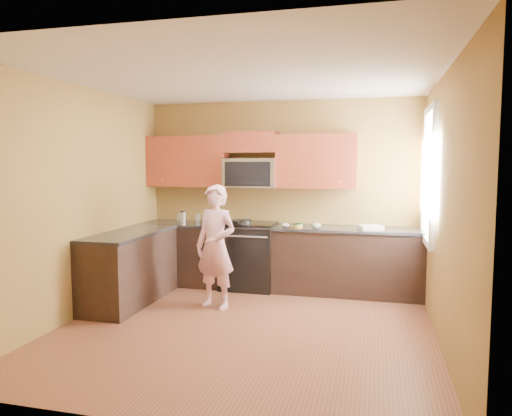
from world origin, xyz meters
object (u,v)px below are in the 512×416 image
(travel_mug, at_px, (183,223))
(woman, at_px, (216,247))
(frying_pan, at_px, (241,224))
(microwave, at_px, (251,187))
(butter_tub, at_px, (299,228))
(stove, at_px, (249,255))

(travel_mug, bearing_deg, woman, -49.45)
(woman, distance_m, frying_pan, 0.85)
(microwave, height_order, woman, microwave)
(butter_tub, bearing_deg, microwave, 158.56)
(butter_tub, distance_m, travel_mug, 1.76)
(frying_pan, bearing_deg, stove, 66.77)
(woman, bearing_deg, frying_pan, 100.69)
(frying_pan, relative_size, travel_mug, 2.82)
(microwave, distance_m, butter_tub, 0.96)
(frying_pan, xyz_separation_m, butter_tub, (0.81, 0.01, -0.03))
(butter_tub, relative_size, travel_mug, 0.66)
(stove, distance_m, travel_mug, 1.10)
(microwave, distance_m, woman, 1.33)
(stove, height_order, microwave, microwave)
(stove, bearing_deg, travel_mug, -179.80)
(frying_pan, bearing_deg, butter_tub, -4.11)
(microwave, relative_size, butter_tub, 6.59)
(stove, xyz_separation_m, woman, (-0.16, -1.00, 0.29))
(microwave, bearing_deg, butter_tub, -21.44)
(woman, relative_size, frying_pan, 3.11)
(woman, relative_size, butter_tub, 13.32)
(butter_tub, bearing_deg, frying_pan, -179.00)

